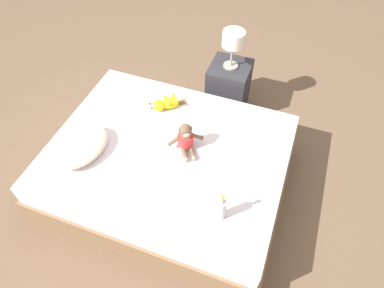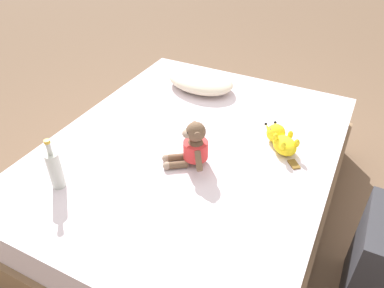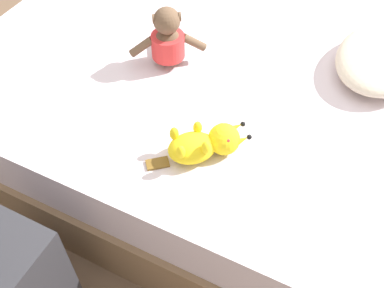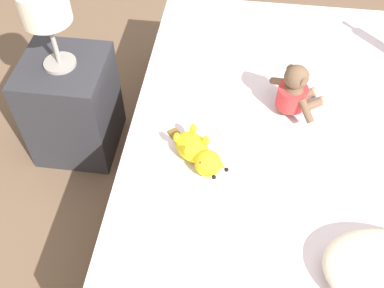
% 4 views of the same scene
% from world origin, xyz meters
% --- Properties ---
extents(ground_plane, '(16.00, 16.00, 0.00)m').
position_xyz_m(ground_plane, '(0.00, 0.00, 0.00)').
color(ground_plane, brown).
extents(bed, '(1.48, 1.87, 0.44)m').
position_xyz_m(bed, '(0.00, 0.00, 0.22)').
color(bed, '#846647').
rests_on(bed, ground_plane).
extents(pillow, '(0.52, 0.40, 0.11)m').
position_xyz_m(pillow, '(-0.24, 0.60, 0.50)').
color(pillow, beige).
rests_on(pillow, bed).
extents(plush_monkey, '(0.25, 0.25, 0.24)m').
position_xyz_m(plush_monkey, '(0.07, -0.13, 0.54)').
color(plush_monkey, brown).
rests_on(plush_monkey, bed).
extents(plush_yellow_creature, '(0.26, 0.28, 0.10)m').
position_xyz_m(plush_yellow_creature, '(0.42, 0.19, 0.49)').
color(plush_yellow_creature, yellow).
rests_on(plush_yellow_creature, bed).
extents(glass_bottle, '(0.06, 0.06, 0.26)m').
position_xyz_m(glass_bottle, '(-0.40, -0.56, 0.54)').
color(glass_bottle, '#B7BCB2').
rests_on(glass_bottle, bed).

